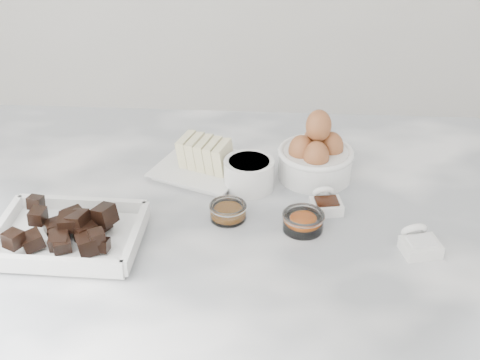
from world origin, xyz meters
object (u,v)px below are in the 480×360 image
at_px(chocolate_dish, 68,231).
at_px(butter_plate, 202,160).
at_px(sugar_ramekin, 249,173).
at_px(egg_bowl, 316,156).
at_px(vanilla_spoon, 326,203).
at_px(salt_spoon, 419,243).
at_px(zest_bowl, 303,221).
at_px(honey_bowl, 228,211).

xyz_separation_m(chocolate_dish, butter_plate, (0.19, 0.25, 0.00)).
xyz_separation_m(sugar_ramekin, egg_bowl, (0.12, 0.05, 0.01)).
xyz_separation_m(vanilla_spoon, salt_spoon, (0.14, -0.11, 0.00)).
height_order(chocolate_dish, zest_bowl, chocolate_dish).
height_order(sugar_ramekin, honey_bowl, sugar_ramekin).
xyz_separation_m(zest_bowl, salt_spoon, (0.19, -0.05, -0.00)).
bearing_deg(sugar_ramekin, vanilla_spoon, -25.70).
bearing_deg(butter_plate, egg_bowl, -1.83).
distance_m(butter_plate, salt_spoon, 0.44).
bearing_deg(zest_bowl, egg_bowl, 81.86).
bearing_deg(honey_bowl, butter_plate, 111.66).
bearing_deg(egg_bowl, honey_bowl, -135.37).
relative_size(butter_plate, vanilla_spoon, 2.95).
bearing_deg(salt_spoon, egg_bowl, 125.57).
height_order(chocolate_dish, vanilla_spoon, chocolate_dish).
bearing_deg(vanilla_spoon, honey_bowl, -167.10).
height_order(chocolate_dish, butter_plate, butter_plate).
height_order(egg_bowl, salt_spoon, egg_bowl).
bearing_deg(sugar_ramekin, egg_bowl, 20.67).
bearing_deg(butter_plate, sugar_ramekin, -29.66).
distance_m(chocolate_dish, zest_bowl, 0.39).
bearing_deg(salt_spoon, zest_bowl, 165.65).
relative_size(chocolate_dish, salt_spoon, 2.95).
relative_size(sugar_ramekin, zest_bowl, 1.29).
bearing_deg(egg_bowl, sugar_ramekin, -159.33).
relative_size(chocolate_dish, sugar_ramekin, 2.57).
bearing_deg(sugar_ramekin, honey_bowl, -106.22).
bearing_deg(vanilla_spoon, butter_plate, 152.67).
relative_size(honey_bowl, zest_bowl, 0.91).
xyz_separation_m(honey_bowl, zest_bowl, (0.13, -0.02, 0.00)).
xyz_separation_m(sugar_ramekin, salt_spoon, (0.28, -0.18, -0.02)).
bearing_deg(honey_bowl, zest_bowl, -10.58).
bearing_deg(butter_plate, vanilla_spoon, -27.33).
distance_m(chocolate_dish, butter_plate, 0.31).
bearing_deg(salt_spoon, sugar_ramekin, 148.00).
distance_m(sugar_ramekin, salt_spoon, 0.33).
relative_size(sugar_ramekin, egg_bowl, 0.65).
relative_size(chocolate_dish, zest_bowl, 3.32).
distance_m(butter_plate, vanilla_spoon, 0.26).
bearing_deg(salt_spoon, chocolate_dish, -178.20).
bearing_deg(vanilla_spoon, egg_bowl, 97.72).
height_order(egg_bowl, zest_bowl, egg_bowl).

